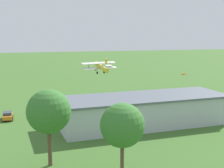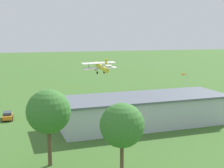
{
  "view_description": "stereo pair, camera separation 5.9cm",
  "coord_description": "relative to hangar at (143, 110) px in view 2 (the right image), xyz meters",
  "views": [
    {
      "loc": [
        18.47,
        83.44,
        17.37
      ],
      "look_at": [
        -2.17,
        12.14,
        5.38
      ],
      "focal_mm": 52.06,
      "sensor_mm": 36.0,
      "label": 1
    },
    {
      "loc": [
        18.41,
        83.45,
        17.37
      ],
      "look_at": [
        -2.17,
        12.14,
        5.38
      ],
      "focal_mm": 52.06,
      "sensor_mm": 36.0,
      "label": 2
    }
  ],
  "objects": [
    {
      "name": "person_near_hangar_door",
      "position": [
        12.69,
        -15.88,
        -1.92
      ],
      "size": [
        0.54,
        0.54,
        1.69
      ],
      "color": "#3F3F47",
      "rests_on": "ground_plane"
    },
    {
      "name": "hangar",
      "position": [
        0.0,
        0.0,
        0.0
      ],
      "size": [
        32.53,
        12.92,
        5.51
      ],
      "color": "#B7BCC6",
      "rests_on": "ground_plane"
    },
    {
      "name": "person_beside_truck",
      "position": [
        14.17,
        -14.44,
        -1.93
      ],
      "size": [
        0.5,
        0.5,
        1.67
      ],
      "color": "beige",
      "rests_on": "ground_plane"
    },
    {
      "name": "car_green",
      "position": [
        17.92,
        -9.72,
        -1.93
      ],
      "size": [
        2.29,
        4.29,
        1.61
      ],
      "color": "#1E6B38",
      "rests_on": "ground_plane"
    },
    {
      "name": "tree_by_windsock",
      "position": [
        10.98,
        20.94,
        3.89
      ],
      "size": [
        5.23,
        5.23,
        9.3
      ],
      "color": "brown",
      "rests_on": "ground_plane"
    },
    {
      "name": "car_orange",
      "position": [
        24.77,
        -10.77,
        -1.94
      ],
      "size": [
        2.08,
        4.02,
        1.57
      ],
      "color": "orange",
      "rests_on": "ground_plane"
    },
    {
      "name": "person_watching_takeoff",
      "position": [
        -10.96,
        -15.49,
        -1.88
      ],
      "size": [
        0.52,
        0.52,
        1.76
      ],
      "color": "#33723F",
      "rests_on": "ground_plane"
    },
    {
      "name": "person_walking_on_apron",
      "position": [
        -12.96,
        -15.46,
        -1.9
      ],
      "size": [
        0.42,
        0.42,
        1.73
      ],
      "color": "orange",
      "rests_on": "ground_plane"
    },
    {
      "name": "ground_plane",
      "position": [
        3.73,
        -28.02,
        -2.76
      ],
      "size": [
        400.0,
        400.0,
        0.0
      ],
      "primitive_type": "plane",
      "color": "#3D6628"
    },
    {
      "name": "biplane",
      "position": [
        2.68,
        -22.1,
        6.05
      ],
      "size": [
        9.4,
        7.3,
        4.12
      ],
      "color": "yellow"
    },
    {
      "name": "person_by_parked_cars",
      "position": [
        -16.3,
        -14.77,
        -1.87
      ],
      "size": [
        0.5,
        0.5,
        1.78
      ],
      "color": "orange",
      "rests_on": "ground_plane"
    },
    {
      "name": "windsock",
      "position": [
        -21.24,
        -23.25,
        2.71
      ],
      "size": [
        1.44,
        1.32,
        6.23
      ],
      "color": "silver",
      "rests_on": "ground_plane"
    },
    {
      "name": "tree_behind_hangar_right",
      "position": [
        18.75,
        14.33,
        4.47
      ],
      "size": [
        5.74,
        5.74,
        10.14
      ],
      "color": "brown",
      "rests_on": "ground_plane"
    }
  ]
}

